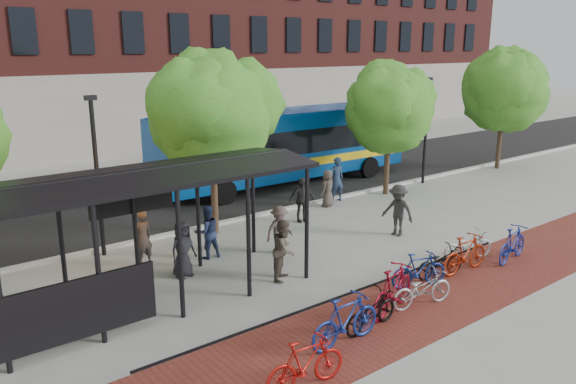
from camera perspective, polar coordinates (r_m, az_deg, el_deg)
ground at (r=19.75m, az=5.15°, el=-4.85°), size 160.00×160.00×0.00m
asphalt_street at (r=25.90m, az=-6.99°, el=-0.15°), size 160.00×8.00×0.01m
curb at (r=22.66m, az=-1.75°, el=-2.06°), size 160.00×0.25×0.12m
brick_strip at (r=15.25m, az=12.59°, el=-11.26°), size 24.00×3.00×0.01m
bike_rack_rail at (r=14.91m, az=6.61°, el=-11.62°), size 12.00×0.05×0.95m
bus_shelter at (r=14.32m, az=-17.71°, el=-0.52°), size 10.60×3.07×3.60m
tree_b at (r=19.68m, az=-7.62°, el=8.36°), size 5.15×4.20×6.47m
tree_c at (r=25.45m, az=10.33°, el=8.74°), size 4.66×3.80×5.92m
tree_d at (r=32.67m, az=21.17°, el=10.00°), size 5.39×4.40×6.55m
lamp_post_left at (r=18.49m, az=-18.84°, el=1.91°), size 0.35×0.20×5.12m
lamp_post_right at (r=27.98m, az=13.84°, el=6.37°), size 0.35×0.20×5.12m
bus at (r=27.12m, az=-0.27°, el=5.07°), size 13.36×3.46×3.59m
bike_1 at (r=11.48m, az=1.80°, el=-17.05°), size 1.86×0.71×1.09m
bike_3 at (r=12.98m, az=5.88°, el=-12.85°), size 2.00×0.57×1.20m
bike_4 at (r=13.76m, az=8.40°, el=-11.90°), size 1.80×0.75×0.92m
bike_5 at (r=14.57m, az=10.61°, el=-9.74°), size 2.15×1.12×1.24m
bike_6 at (r=15.12m, az=13.45°, el=-9.54°), size 1.93×0.99×0.97m
bike_7 at (r=16.20m, az=13.17°, el=-7.72°), size 1.78×1.01×1.03m
bike_8 at (r=17.09m, az=15.19°, el=-6.87°), size 1.81×0.84×0.91m
bike_9 at (r=17.57m, az=17.56°, el=-6.00°), size 1.96×0.61×1.17m
bike_10 at (r=18.66m, az=17.79°, el=-5.17°), size 1.89×1.13×0.94m
bike_11 at (r=18.96m, az=21.85°, el=-4.92°), size 1.95×0.81×1.14m
pedestrian_0 at (r=16.66m, az=-10.64°, el=-5.74°), size 0.91×0.68×1.69m
pedestrian_1 at (r=17.71m, az=-14.55°, el=-4.57°), size 0.72×0.55×1.78m
pedestrian_2 at (r=17.96m, az=-8.22°, el=-4.04°), size 0.88×0.70×1.73m
pedestrian_3 at (r=18.16m, az=-0.88°, el=-3.88°), size 1.05×0.62×1.60m
pedestrian_4 at (r=21.42m, az=1.37°, el=-0.80°), size 1.09×0.66×1.74m
pedestrian_6 at (r=23.53m, az=4.07°, el=0.37°), size 0.89×0.72×1.57m
pedestrian_7 at (r=24.36m, az=4.93°, el=1.31°), size 0.80×0.61×1.95m
pedestrian_8 at (r=16.21m, az=-0.41°, el=-5.89°), size 1.10×1.07×1.78m
pedestrian_9 at (r=20.22m, az=11.09°, el=-1.84°), size 0.92×1.32×1.86m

